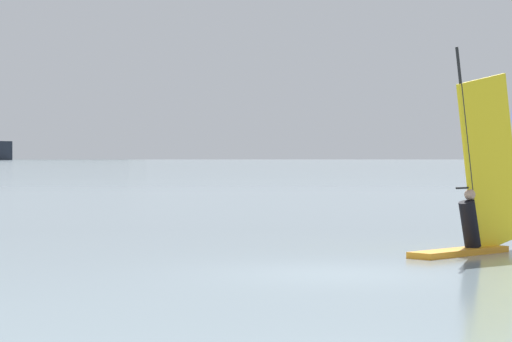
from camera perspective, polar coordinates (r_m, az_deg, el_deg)
The scene contains 2 objects.
ground_plane at distance 17.90m, azimuth 4.62°, elevation -5.38°, with size 4000.00×4000.00×0.00m, color gray.
windsurfer at distance 21.98m, azimuth 11.50°, elevation -1.47°, with size 3.18×1.99×4.08m.
Camera 1 is at (-5.83, -16.82, 1.90)m, focal length 76.29 mm.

